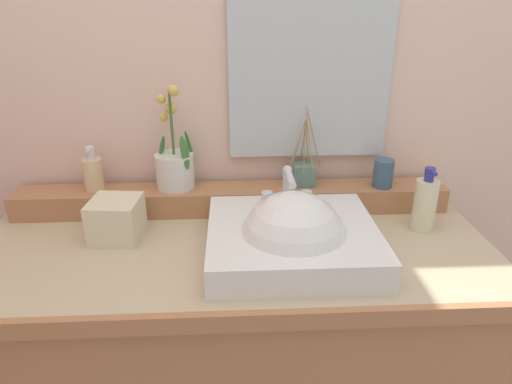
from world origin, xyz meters
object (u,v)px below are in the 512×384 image
(potted_plant, at_px, (175,164))
(sink_basin, at_px, (293,242))
(reed_diffuser, at_px, (304,173))
(tissue_box, at_px, (116,219))
(soap_dispenser, at_px, (93,173))
(tumbler_cup, at_px, (383,173))
(lotion_bottle, at_px, (425,204))

(potted_plant, bearing_deg, sink_basin, -42.39)
(reed_diffuser, relative_size, tissue_box, 1.89)
(reed_diffuser, bearing_deg, soap_dispenser, -179.64)
(sink_basin, relative_size, tumbler_cup, 4.96)
(tumbler_cup, bearing_deg, reed_diffuser, 173.45)
(tumbler_cup, xyz_separation_m, tissue_box, (-0.78, -0.14, -0.06))
(reed_diffuser, bearing_deg, tissue_box, -162.31)
(reed_diffuser, relative_size, lotion_bottle, 1.32)
(tumbler_cup, distance_m, tissue_box, 0.79)
(tumbler_cup, relative_size, reed_diffuser, 0.35)
(sink_basin, height_order, soap_dispenser, soap_dispenser)
(soap_dispenser, height_order, tumbler_cup, soap_dispenser)
(sink_basin, distance_m, reed_diffuser, 0.31)
(sink_basin, distance_m, potted_plant, 0.45)
(reed_diffuser, distance_m, lotion_bottle, 0.36)
(tumbler_cup, height_order, reed_diffuser, reed_diffuser)
(tumbler_cup, bearing_deg, lotion_bottle, -60.70)
(potted_plant, xyz_separation_m, lotion_bottle, (0.71, -0.17, -0.07))
(sink_basin, xyz_separation_m, lotion_bottle, (0.39, 0.12, 0.04))
(sink_basin, relative_size, reed_diffuser, 1.74)
(lotion_bottle, distance_m, tissue_box, 0.86)
(reed_diffuser, xyz_separation_m, tissue_box, (-0.54, -0.17, -0.06))
(lotion_bottle, bearing_deg, tissue_box, -179.80)
(sink_basin, bearing_deg, soap_dispenser, 153.09)
(reed_diffuser, distance_m, tissue_box, 0.57)
(reed_diffuser, height_order, lotion_bottle, reed_diffuser)
(reed_diffuser, height_order, tissue_box, reed_diffuser)
(sink_basin, relative_size, soap_dispenser, 3.18)
(potted_plant, relative_size, reed_diffuser, 1.27)
(soap_dispenser, bearing_deg, reed_diffuser, 0.36)
(potted_plant, distance_m, tumbler_cup, 0.63)
(lotion_bottle, height_order, tissue_box, lotion_bottle)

